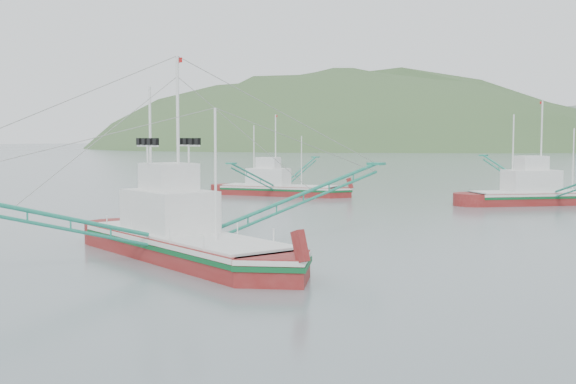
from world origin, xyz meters
The scene contains 5 objects.
ground centered at (0.00, 0.00, 0.00)m, with size 1200.00×1200.00×0.00m, color slate.
main_boat centered at (-1.56, -2.61, 2.41)m, with size 16.88×28.62×12.01m.
bg_boat_far centered at (8.33, 41.58, 2.39)m, with size 22.27×23.45×11.14m.
bg_boat_left centered at (-20.34, 37.00, 1.66)m, with size 14.13×24.65×10.06m.
headland_left centered at (-180.00, 360.00, 0.00)m, with size 448.00×308.00×210.00m, color #3A592E.
Camera 1 is at (24.04, -33.28, 6.70)m, focal length 45.00 mm.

